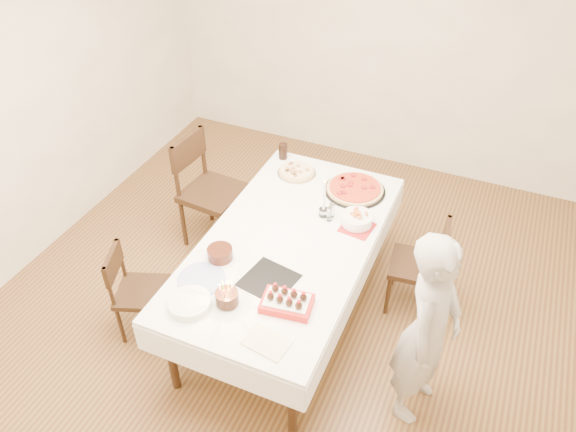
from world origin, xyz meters
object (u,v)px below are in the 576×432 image
at_px(chair_right_savory, 416,265).
at_px(chair_left_savory, 213,193).
at_px(person, 428,331).
at_px(pizza_white, 297,172).
at_px(cola_glass, 283,151).
at_px(chair_left_dessert, 142,292).
at_px(pasta_bowl, 357,219).
at_px(strawberry_box, 287,302).
at_px(taper_candle, 324,198).
at_px(birthday_cake, 227,294).
at_px(layer_cake, 220,254).
at_px(dining_table, 288,278).
at_px(pizza_pepperoni, 355,189).

xyz_separation_m(chair_right_savory, chair_left_savory, (-1.81, 0.08, 0.10)).
relative_size(chair_left_savory, person, 0.71).
bearing_deg(chair_left_savory, pizza_white, -156.02).
xyz_separation_m(person, cola_glass, (-1.57, 1.37, 0.09)).
distance_m(chair_left_dessert, pasta_bowl, 1.66).
xyz_separation_m(pizza_white, cola_glass, (-0.20, 0.18, 0.05)).
distance_m(cola_glass, strawberry_box, 1.71).
relative_size(pizza_white, taper_candle, 0.97).
height_order(pasta_bowl, taper_candle, taper_candle).
bearing_deg(taper_candle, birthday_cake, -102.67).
bearing_deg(layer_cake, chair_left_dessert, -159.97).
bearing_deg(layer_cake, cola_glass, 95.23).
xyz_separation_m(dining_table, chair_right_savory, (0.86, 0.48, 0.04)).
bearing_deg(layer_cake, pizza_white, 86.07).
relative_size(pizza_pepperoni, strawberry_box, 1.55).
xyz_separation_m(chair_right_savory, chair_left_dessert, (-1.78, -1.05, -0.03)).
height_order(chair_left_dessert, pasta_bowl, pasta_bowl).
bearing_deg(layer_cake, birthday_cake, -55.08).
bearing_deg(taper_candle, pasta_bowl, 1.24).
bearing_deg(chair_right_savory, dining_table, -157.54).
relative_size(chair_right_savory, birthday_cake, 5.56).
bearing_deg(taper_candle, layer_cake, -123.31).
relative_size(chair_left_dessert, layer_cake, 3.44).
distance_m(chair_left_dessert, pizza_white, 1.56).
bearing_deg(chair_left_savory, taper_candle, 174.77).
bearing_deg(pizza_white, chair_left_dessert, -115.49).
relative_size(pizza_pepperoni, birthday_cake, 3.29).
distance_m(chair_right_savory, layer_cake, 1.52).
bearing_deg(dining_table, chair_left_dessert, -148.18).
xyz_separation_m(chair_left_savory, pizza_pepperoni, (1.20, 0.20, 0.26)).
relative_size(chair_right_savory, chair_left_dessert, 1.07).
height_order(chair_right_savory, pasta_bowl, pasta_bowl).
relative_size(pizza_white, pasta_bowl, 1.40).
relative_size(cola_glass, layer_cake, 0.62).
xyz_separation_m(dining_table, cola_glass, (-0.47, 0.97, 0.44)).
height_order(person, pasta_bowl, person).
relative_size(dining_table, person, 1.47).
bearing_deg(chair_left_dessert, birthday_cake, 150.08).
xyz_separation_m(person, pasta_bowl, (-0.71, 0.77, 0.07)).
height_order(birthday_cake, strawberry_box, birthday_cake).
height_order(taper_candle, strawberry_box, taper_candle).
distance_m(dining_table, pizza_white, 0.93).
relative_size(pizza_white, cola_glass, 2.33).
bearing_deg(strawberry_box, dining_table, 112.93).
height_order(dining_table, person, person).
xyz_separation_m(dining_table, pizza_pepperoni, (0.25, 0.76, 0.40)).
height_order(pizza_white, taper_candle, taper_candle).
distance_m(chair_left_savory, pizza_pepperoni, 1.24).
xyz_separation_m(chair_left_dessert, layer_cake, (0.57, 0.21, 0.41)).
distance_m(pasta_bowl, cola_glass, 1.05).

